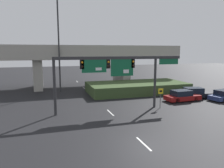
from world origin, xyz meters
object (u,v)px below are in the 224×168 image
at_px(signal_gantry, 116,67).
at_px(parked_sedan_near_right, 182,96).
at_px(parked_sedan_mid_right, 194,93).
at_px(highway_light_pole_near, 59,38).
at_px(speed_limit_sign, 161,95).

relative_size(signal_gantry, parked_sedan_near_right, 3.05).
bearing_deg(signal_gantry, parked_sedan_mid_right, 12.70).
bearing_deg(highway_light_pole_near, parked_sedan_mid_right, -30.11).
bearing_deg(parked_sedan_mid_right, highway_light_pole_near, 160.77).
distance_m(signal_gantry, parked_sedan_near_right, 10.57).
height_order(highway_light_pole_near, parked_sedan_near_right, highway_light_pole_near).
bearing_deg(parked_sedan_near_right, highway_light_pole_near, 140.07).
bearing_deg(signal_gantry, highway_light_pole_near, 111.64).
distance_m(signal_gantry, parked_sedan_mid_right, 13.19).
height_order(speed_limit_sign, parked_sedan_near_right, speed_limit_sign).
relative_size(highway_light_pole_near, parked_sedan_mid_right, 3.33).
height_order(speed_limit_sign, parked_sedan_mid_right, speed_limit_sign).
relative_size(signal_gantry, speed_limit_sign, 6.17).
xyz_separation_m(signal_gantry, speed_limit_sign, (5.07, -0.65, -3.22)).
relative_size(speed_limit_sign, parked_sedan_mid_right, 0.48).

